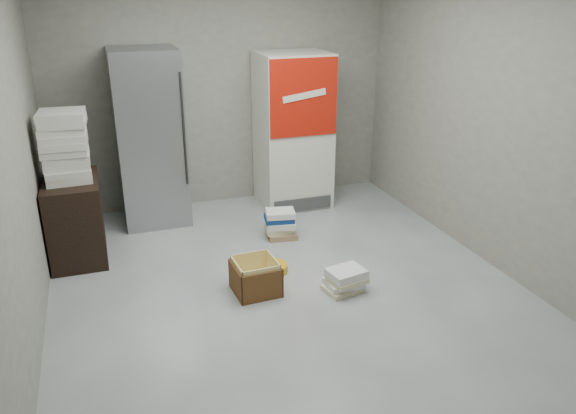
% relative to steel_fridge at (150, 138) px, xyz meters
% --- Properties ---
extents(ground, '(5.00, 5.00, 0.00)m').
position_rel_steel_fridge_xyz_m(ground, '(0.90, -2.13, -0.95)').
color(ground, '#B5B6B1').
rests_on(ground, ground).
extents(room_shell, '(4.04, 5.04, 2.82)m').
position_rel_steel_fridge_xyz_m(room_shell, '(0.90, -2.13, 0.85)').
color(room_shell, gray).
rests_on(room_shell, ground).
extents(steel_fridge, '(0.70, 0.72, 1.90)m').
position_rel_steel_fridge_xyz_m(steel_fridge, '(0.00, 0.00, 0.00)').
color(steel_fridge, '#A3A6AB').
rests_on(steel_fridge, ground).
extents(coke_cooler, '(0.80, 0.73, 1.80)m').
position_rel_steel_fridge_xyz_m(coke_cooler, '(1.65, -0.01, -0.05)').
color(coke_cooler, silver).
rests_on(coke_cooler, ground).
extents(wood_shelf, '(0.50, 0.80, 0.80)m').
position_rel_steel_fridge_xyz_m(wood_shelf, '(-0.83, -0.73, -0.55)').
color(wood_shelf, black).
rests_on(wood_shelf, ground).
extents(supply_box_stack, '(0.44, 0.43, 0.65)m').
position_rel_steel_fridge_xyz_m(supply_box_stack, '(-0.83, -0.73, 0.17)').
color(supply_box_stack, silver).
rests_on(supply_box_stack, wood_shelf).
extents(phonebook_stack_main, '(0.36, 0.30, 0.30)m').
position_rel_steel_fridge_xyz_m(phonebook_stack_main, '(1.18, -0.94, -0.80)').
color(phonebook_stack_main, '#987551').
rests_on(phonebook_stack_main, ground).
extents(phonebook_stack_side, '(0.38, 0.32, 0.21)m').
position_rel_steel_fridge_xyz_m(phonebook_stack_side, '(1.36, -2.19, -0.84)').
color(phonebook_stack_side, beige).
rests_on(phonebook_stack_side, ground).
extents(cardboard_box, '(0.40, 0.40, 0.30)m').
position_rel_steel_fridge_xyz_m(cardboard_box, '(0.62, -1.95, -0.83)').
color(cardboard_box, yellow).
rests_on(cardboard_box, ground).
extents(bucket_lid, '(0.36, 0.36, 0.07)m').
position_rel_steel_fridge_xyz_m(bucket_lid, '(0.87, -1.64, -0.91)').
color(bucket_lid, gold).
rests_on(bucket_lid, ground).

